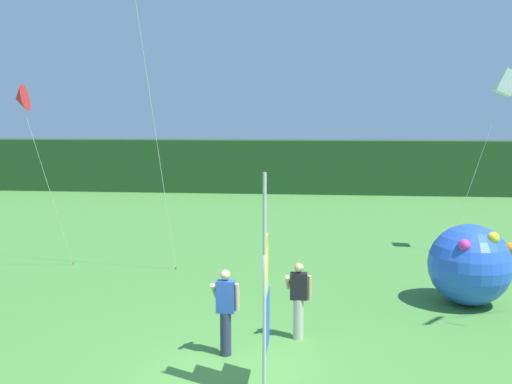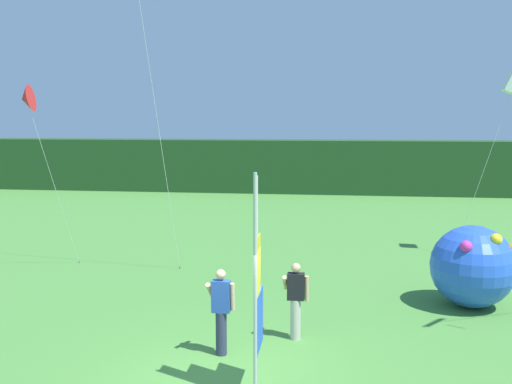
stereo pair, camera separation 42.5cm
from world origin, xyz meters
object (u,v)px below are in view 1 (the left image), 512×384
object	(u,v)px
person_near_banner	(226,310)
kite_red_delta_3	(21,99)
inflatable_balloon	(470,265)
banner_flag	(266,290)
person_mid_field	(299,298)
kite_white_box_1	(507,83)

from	to	relation	value
person_near_banner	kite_red_delta_3	distance (m)	9.24
inflatable_balloon	banner_flag	bearing A→B (deg)	-132.54
banner_flag	inflatable_balloon	xyz separation A→B (m)	(4.72, 5.14, -0.80)
person_near_banner	inflatable_balloon	bearing A→B (deg)	32.89
person_near_banner	kite_red_delta_3	xyz separation A→B (m)	(-6.60, 4.83, 4.29)
banner_flag	person_near_banner	world-z (taller)	banner_flag
person_mid_field	kite_red_delta_3	world-z (taller)	kite_red_delta_3
inflatable_balloon	kite_red_delta_3	bearing A→B (deg)	174.47
banner_flag	person_mid_field	bearing A→B (deg)	78.78
person_near_banner	kite_red_delta_3	size ratio (longest dim) A/B	0.31
banner_flag	kite_red_delta_3	distance (m)	10.40
banner_flag	kite_white_box_1	distance (m)	13.26
banner_flag	person_near_banner	bearing A→B (deg)	121.54
person_near_banner	kite_white_box_1	distance (m)	12.99
banner_flag	kite_red_delta_3	size ratio (longest dim) A/B	0.68
inflatable_balloon	kite_white_box_1	bearing A→B (deg)	65.85
person_near_banner	banner_flag	bearing A→B (deg)	-58.46
person_mid_field	inflatable_balloon	distance (m)	4.99
person_mid_field	kite_red_delta_3	distance (m)	9.89
person_mid_field	kite_white_box_1	xyz separation A→B (m)	(6.61, 7.97, 4.96)
person_mid_field	inflatable_balloon	size ratio (longest dim) A/B	0.81
banner_flag	kite_white_box_1	bearing A→B (deg)	55.82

